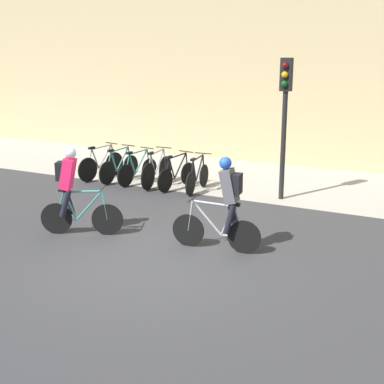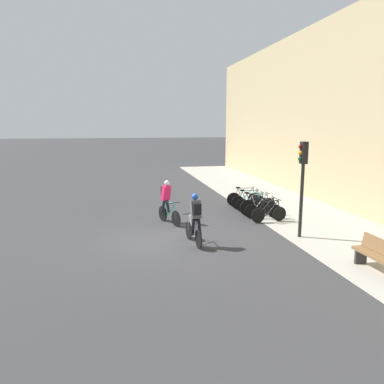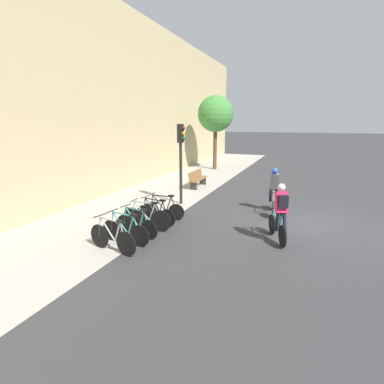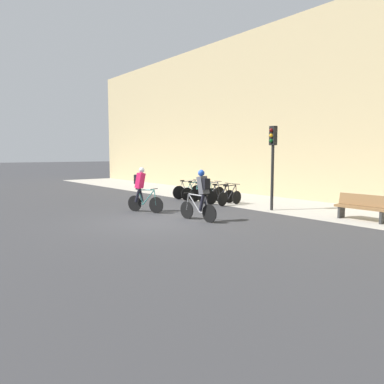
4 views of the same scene
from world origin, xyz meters
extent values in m
plane|color=#333335|center=(0.00, 0.00, 0.00)|extent=(200.00, 200.00, 0.00)
cube|color=#A39E93|center=(0.00, 6.75, 0.00)|extent=(44.00, 4.50, 0.01)
cylinder|color=black|center=(-1.54, 0.95, 0.32)|extent=(0.60, 0.28, 0.63)
cylinder|color=black|center=(-2.48, 0.54, 0.32)|extent=(0.60, 0.28, 0.63)
cylinder|color=teal|center=(-1.86, 0.81, 0.60)|extent=(0.53, 0.26, 0.62)
cylinder|color=teal|center=(-2.21, 0.66, 0.58)|extent=(0.26, 0.14, 0.58)
cylinder|color=teal|center=(-1.96, 0.77, 0.88)|extent=(0.71, 0.33, 0.07)
cylinder|color=teal|center=(-2.29, 0.62, 0.31)|extent=(0.39, 0.19, 0.05)
cylinder|color=teal|center=(-2.40, 0.58, 0.59)|extent=(0.21, 0.11, 0.56)
cylinder|color=teal|center=(-1.58, 0.93, 0.61)|extent=(0.12, 0.08, 0.59)
cylinder|color=black|center=(-1.62, 0.91, 0.94)|extent=(0.21, 0.43, 0.03)
cube|color=black|center=(-2.31, 0.62, 0.91)|extent=(0.22, 0.15, 0.06)
cube|color=#EA1E56|center=(-2.22, 0.66, 1.24)|extent=(0.42, 0.42, 0.63)
sphere|color=silver|center=(-2.15, 0.69, 1.65)|extent=(0.29, 0.29, 0.22)
cylinder|color=black|center=(-2.22, 0.53, 0.66)|extent=(0.30, 0.21, 0.56)
cylinder|color=black|center=(-2.31, 0.74, 0.66)|extent=(0.26, 0.20, 0.56)
cube|color=black|center=(-2.35, 0.60, 1.29)|extent=(0.23, 0.29, 0.36)
cylinder|color=black|center=(0.17, 1.12, 0.31)|extent=(0.62, 0.10, 0.62)
cylinder|color=black|center=(1.23, 1.24, 0.31)|extent=(0.62, 0.10, 0.62)
cylinder|color=#99999E|center=(0.53, 1.16, 0.59)|extent=(0.59, 0.11, 0.62)
cylinder|color=#99999E|center=(0.93, 1.21, 0.58)|extent=(0.28, 0.07, 0.58)
cylinder|color=#99999E|center=(0.65, 1.18, 0.87)|extent=(0.80, 0.13, 0.07)
cylinder|color=#99999E|center=(1.02, 1.22, 0.30)|extent=(0.43, 0.08, 0.05)
cylinder|color=#99999E|center=(1.14, 1.23, 0.58)|extent=(0.23, 0.06, 0.56)
cylinder|color=#99999E|center=(0.21, 1.13, 0.60)|extent=(0.12, 0.05, 0.59)
cylinder|color=black|center=(0.25, 1.13, 0.93)|extent=(0.08, 0.46, 0.03)
cube|color=black|center=(1.04, 1.22, 0.90)|extent=(0.21, 0.10, 0.06)
cube|color=#4C4C51|center=(0.94, 1.21, 1.23)|extent=(0.35, 0.35, 0.63)
sphere|color=#1E47AD|center=(0.86, 1.20, 1.64)|extent=(0.24, 0.24, 0.22)
cylinder|color=black|center=(0.98, 1.32, 0.65)|extent=(0.29, 0.14, 0.56)
cylinder|color=black|center=(1.01, 1.11, 0.65)|extent=(0.25, 0.14, 0.56)
cube|color=black|center=(1.08, 1.23, 1.28)|extent=(0.17, 0.27, 0.36)
cylinder|color=black|center=(-4.41, 5.30, 0.34)|extent=(0.16, 0.68, 0.68)
cylinder|color=black|center=(-4.61, 4.30, 0.34)|extent=(0.16, 0.68, 0.68)
cylinder|color=#99999E|center=(-4.48, 4.96, 0.62)|extent=(0.15, 0.56, 0.62)
cylinder|color=#99999E|center=(-4.55, 4.59, 0.61)|extent=(0.09, 0.26, 0.58)
cylinder|color=#99999E|center=(-4.50, 4.85, 0.91)|extent=(0.18, 0.75, 0.07)
cylinder|color=#99999E|center=(-4.57, 4.50, 0.33)|extent=(0.11, 0.41, 0.05)
cylinder|color=#99999E|center=(-4.59, 4.39, 0.62)|extent=(0.07, 0.22, 0.56)
cylinder|color=#99999E|center=(-4.42, 5.26, 0.63)|extent=(0.06, 0.12, 0.59)
cylinder|color=black|center=(-4.43, 5.22, 0.96)|extent=(0.46, 0.11, 0.03)
cube|color=black|center=(-4.57, 4.48, 0.93)|extent=(0.12, 0.21, 0.06)
cylinder|color=black|center=(-3.85, 5.30, 0.32)|extent=(0.10, 0.64, 0.64)
cylinder|color=black|center=(-3.95, 4.29, 0.32)|extent=(0.10, 0.64, 0.64)
cylinder|color=teal|center=(-3.88, 4.96, 0.60)|extent=(0.09, 0.56, 0.62)
cylinder|color=teal|center=(-3.92, 4.59, 0.59)|extent=(0.06, 0.26, 0.58)
cylinder|color=teal|center=(-3.90, 4.85, 0.89)|extent=(0.11, 0.75, 0.07)
cylinder|color=teal|center=(-3.93, 4.49, 0.31)|extent=(0.07, 0.41, 0.05)
cylinder|color=teal|center=(-3.94, 4.38, 0.60)|extent=(0.05, 0.21, 0.56)
cylinder|color=teal|center=(-3.86, 5.26, 0.61)|extent=(0.05, 0.12, 0.58)
cylinder|color=black|center=(-3.86, 5.22, 0.94)|extent=(0.46, 0.07, 0.03)
cube|color=black|center=(-3.93, 4.47, 0.91)|extent=(0.10, 0.21, 0.06)
cylinder|color=black|center=(-3.21, 5.28, 0.31)|extent=(0.13, 0.61, 0.61)
cylinder|color=black|center=(-3.37, 4.31, 0.31)|extent=(0.13, 0.61, 0.61)
cylinder|color=teal|center=(-3.27, 4.95, 0.59)|extent=(0.12, 0.54, 0.62)
cylinder|color=teal|center=(-3.32, 4.59, 0.57)|extent=(0.08, 0.26, 0.58)
cylinder|color=teal|center=(-3.28, 4.85, 0.87)|extent=(0.15, 0.72, 0.07)
cylinder|color=teal|center=(-3.34, 4.51, 0.30)|extent=(0.09, 0.39, 0.05)
cylinder|color=teal|center=(-3.35, 4.40, 0.58)|extent=(0.06, 0.21, 0.56)
cylinder|color=teal|center=(-3.22, 5.24, 0.60)|extent=(0.05, 0.12, 0.58)
cylinder|color=black|center=(-3.23, 5.20, 0.93)|extent=(0.46, 0.10, 0.03)
cube|color=black|center=(-3.34, 4.49, 0.90)|extent=(0.11, 0.21, 0.06)
cylinder|color=black|center=(-2.71, 5.30, 0.36)|extent=(0.07, 0.72, 0.71)
cylinder|color=black|center=(-2.66, 4.30, 0.36)|extent=(0.07, 0.72, 0.71)
cylinder|color=#99999E|center=(-2.69, 4.96, 0.64)|extent=(0.07, 0.55, 0.62)
cylinder|color=#99999E|center=(-2.67, 4.59, 0.62)|extent=(0.05, 0.26, 0.58)
cylinder|color=#99999E|center=(-2.68, 4.85, 0.92)|extent=(0.08, 0.74, 0.07)
cylinder|color=#99999E|center=(-2.67, 4.50, 0.35)|extent=(0.05, 0.40, 0.05)
cylinder|color=#99999E|center=(-2.66, 4.39, 0.63)|extent=(0.04, 0.21, 0.56)
cylinder|color=#99999E|center=(-2.71, 5.26, 0.65)|extent=(0.04, 0.12, 0.58)
cylinder|color=black|center=(-2.70, 5.22, 0.98)|extent=(0.46, 0.05, 0.03)
cube|color=black|center=(-2.67, 4.48, 0.95)|extent=(0.09, 0.20, 0.06)
cylinder|color=black|center=(-2.00, 5.30, 0.30)|extent=(0.12, 0.61, 0.61)
cylinder|color=black|center=(-2.14, 4.30, 0.30)|extent=(0.12, 0.61, 0.61)
cylinder|color=black|center=(-2.05, 4.96, 0.59)|extent=(0.12, 0.55, 0.62)
cylinder|color=black|center=(-2.10, 4.59, 0.57)|extent=(0.08, 0.26, 0.58)
cylinder|color=black|center=(-2.07, 4.85, 0.87)|extent=(0.15, 0.74, 0.07)
cylinder|color=black|center=(-2.12, 4.50, 0.30)|extent=(0.09, 0.40, 0.05)
cylinder|color=black|center=(-2.13, 4.39, 0.58)|extent=(0.06, 0.21, 0.56)
cylinder|color=black|center=(-2.01, 5.26, 0.59)|extent=(0.05, 0.12, 0.58)
cylinder|color=black|center=(-2.01, 5.22, 0.92)|extent=(0.46, 0.09, 0.03)
cube|color=black|center=(-2.12, 4.48, 0.89)|extent=(0.11, 0.21, 0.06)
cylinder|color=black|center=(-1.51, 5.28, 0.30)|extent=(0.09, 0.60, 0.60)
cylinder|color=black|center=(-1.42, 4.31, 0.30)|extent=(0.09, 0.60, 0.60)
cylinder|color=black|center=(-1.48, 4.95, 0.58)|extent=(0.09, 0.54, 0.62)
cylinder|color=black|center=(-1.44, 4.59, 0.57)|extent=(0.06, 0.25, 0.58)
cylinder|color=black|center=(-1.47, 4.85, 0.87)|extent=(0.11, 0.72, 0.07)
cylinder|color=black|center=(-1.44, 4.51, 0.29)|extent=(0.07, 0.39, 0.05)
cylinder|color=black|center=(-1.43, 4.40, 0.58)|extent=(0.05, 0.21, 0.56)
cylinder|color=black|center=(-1.50, 5.24, 0.59)|extent=(0.05, 0.12, 0.58)
cylinder|color=black|center=(-1.50, 5.20, 0.92)|extent=(0.46, 0.07, 0.03)
cube|color=black|center=(-1.44, 4.49, 0.89)|extent=(0.10, 0.21, 0.06)
cylinder|color=black|center=(0.71, 5.05, 1.69)|extent=(0.12, 0.12, 3.38)
cube|color=black|center=(0.71, 5.05, 3.00)|extent=(0.26, 0.20, 0.76)
sphere|color=#590C0C|center=(0.71, 4.93, 3.21)|extent=(0.15, 0.15, 0.15)
sphere|color=orange|center=(0.71, 4.93, 3.00)|extent=(0.15, 0.15, 0.15)
sphere|color=#0C4719|center=(0.71, 4.93, 2.79)|extent=(0.15, 0.15, 0.15)
cube|color=brown|center=(4.19, 5.54, 0.45)|extent=(1.82, 0.40, 0.08)
cube|color=#2D2D2D|center=(3.46, 5.54, 0.23)|extent=(0.08, 0.36, 0.45)
camera|label=1|loc=(4.50, -7.25, 3.57)|focal=50.00mm
camera|label=2|loc=(12.55, -1.26, 3.96)|focal=35.00mm
camera|label=3|loc=(-10.77, 0.01, 3.44)|focal=28.00mm
camera|label=4|loc=(10.48, -6.82, 2.26)|focal=35.00mm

